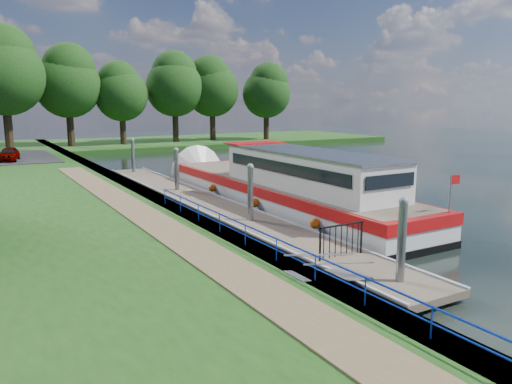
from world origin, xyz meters
TOP-DOWN VIEW (x-y plane):
  - ground at (0.00, 0.00)m, footprint 160.00×160.00m
  - bank_edge at (-2.55, 15.00)m, footprint 1.10×90.00m
  - far_bank at (12.00, 52.00)m, footprint 60.00×18.00m
  - footpath at (-4.40, 8.00)m, footprint 1.60×40.00m
  - blue_fence at (-2.75, 3.00)m, footprint 0.04×18.04m
  - pontoon at (0.00, 13.00)m, footprint 2.50×30.00m
  - mooring_piles at (0.00, 13.00)m, footprint 0.30×27.30m
  - gangway at (-1.85, 0.50)m, footprint 2.58×1.00m
  - gate_panel at (-0.00, 2.20)m, footprint 1.85×0.05m
  - barge at (3.60, 12.08)m, footprint 4.36×21.15m
  - horizon_trees at (-1.61, 48.68)m, footprint 54.38×10.03m
  - car_a at (-7.84, 34.92)m, footprint 2.02×3.55m

SIDE VIEW (x-z plane):
  - ground at x=0.00m, z-range 0.00..0.00m
  - pontoon at x=0.00m, z-range -0.10..0.46m
  - far_bank at x=12.00m, z-range 0.00..0.60m
  - bank_edge at x=-2.55m, z-range 0.00..0.78m
  - gangway at x=-1.85m, z-range 0.16..1.09m
  - footpath at x=-4.40m, z-range 0.78..0.83m
  - barge at x=3.60m, z-range -1.30..3.48m
  - gate_panel at x=0.00m, z-range 0.57..1.72m
  - mooring_piles at x=0.00m, z-range -0.50..3.05m
  - blue_fence at x=-2.75m, z-range 0.95..1.67m
  - car_a at x=-7.84m, z-range 0.83..1.97m
  - horizon_trees at x=-1.61m, z-range 1.51..14.38m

